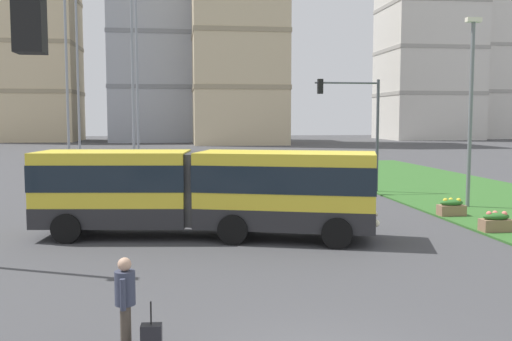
# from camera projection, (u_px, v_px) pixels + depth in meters

# --- Properties ---
(articulated_bus) EXTENTS (11.96, 5.03, 3.00)m
(articulated_bus) POSITION_uv_depth(u_px,v_px,m) (205.00, 190.00, 20.15)
(articulated_bus) COLOR yellow
(articulated_bus) RESTS_ON ground
(car_silver_hatch) EXTENTS (4.52, 2.28, 1.58)m
(car_silver_hatch) POSITION_uv_depth(u_px,v_px,m) (111.00, 180.00, 31.76)
(car_silver_hatch) COLOR #B7BABF
(car_silver_hatch) RESTS_ON ground
(pedestrian_crossing) EXTENTS (0.36, 0.58, 1.74)m
(pedestrian_crossing) POSITION_uv_depth(u_px,v_px,m) (125.00, 299.00, 10.13)
(pedestrian_crossing) COLOR #4C4238
(pedestrian_crossing) RESTS_ON ground
(rolling_suitcase) EXTENTS (0.37, 0.26, 0.97)m
(rolling_suitcase) POSITION_uv_depth(u_px,v_px,m) (151.00, 340.00, 10.05)
(rolling_suitcase) COLOR #232328
(rolling_suitcase) RESTS_ON ground
(flower_planter_3) EXTENTS (1.10, 0.56, 0.74)m
(flower_planter_3) POSITION_uv_depth(u_px,v_px,m) (496.00, 222.00, 20.90)
(flower_planter_3) COLOR #937051
(flower_planter_3) RESTS_ON grass_median
(flower_planter_4) EXTENTS (1.10, 0.56, 0.74)m
(flower_planter_4) POSITION_uv_depth(u_px,v_px,m) (451.00, 207.00, 24.31)
(flower_planter_4) COLOR #937051
(flower_planter_4) RESTS_ON grass_median
(traffic_light_far_right) EXTENTS (3.66, 0.28, 6.28)m
(traffic_light_far_right) POSITION_uv_depth(u_px,v_px,m) (358.00, 116.00, 31.86)
(traffic_light_far_right) COLOR #474C51
(traffic_light_far_right) RESTS_ON ground
(streetlight_median) EXTENTS (0.70, 0.28, 8.67)m
(streetlight_median) POSITION_uv_depth(u_px,v_px,m) (471.00, 105.00, 26.40)
(streetlight_median) COLOR slate
(streetlight_median) RESTS_ON ground
(apartment_tower_west) EXTENTS (19.15, 14.55, 42.11)m
(apartment_tower_west) POSITION_uv_depth(u_px,v_px,m) (22.00, 23.00, 103.49)
(apartment_tower_west) COLOR beige
(apartment_tower_west) RESTS_ON ground
(apartment_tower_westcentre) EXTENTS (20.03, 19.12, 36.55)m
(apartment_tower_westcentre) POSITION_uv_depth(u_px,v_px,m) (167.00, 41.00, 105.62)
(apartment_tower_westcentre) COLOR #9EA3AD
(apartment_tower_westcentre) RESTS_ON ground
(apartment_tower_eastcentre) EXTENTS (17.56, 15.57, 51.08)m
(apartment_tower_eastcentre) POSITION_uv_depth(u_px,v_px,m) (429.00, 9.00, 113.28)
(apartment_tower_eastcentre) COLOR silver
(apartment_tower_eastcentre) RESTS_ON ground
(apartment_tower_east) EXTENTS (21.32, 15.78, 54.79)m
(apartment_tower_east) POSITION_uv_depth(u_px,v_px,m) (476.00, 5.00, 119.65)
(apartment_tower_east) COLOR silver
(apartment_tower_east) RESTS_ON ground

